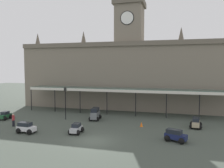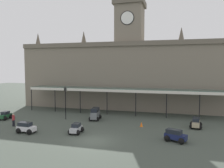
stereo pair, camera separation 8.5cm
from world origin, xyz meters
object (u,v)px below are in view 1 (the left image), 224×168
car_white_estate (26,128)px  traffic_cone (141,124)px  car_navy_estate (175,136)px  car_grey_van (95,114)px  victorian_lamppost (65,99)px  car_beige_estate (196,123)px  pedestrian_crossing_forecourt (13,120)px  car_silver_sedan (76,129)px  car_green_sedan (5,116)px

car_white_estate → traffic_cone: bearing=26.5°
car_white_estate → car_navy_estate: bearing=4.9°
car_white_estate → traffic_cone: 14.33m
car_grey_van → victorian_lamppost: size_ratio=0.51×
car_beige_estate → pedestrian_crossing_forecourt: 23.79m
car_grey_van → car_silver_sedan: size_ratio=1.19×
car_navy_estate → victorian_lamppost: victorian_lamppost is taller
car_silver_sedan → car_green_sedan: size_ratio=0.99×
car_beige_estate → pedestrian_crossing_forecourt: size_ratio=1.40×
car_silver_sedan → car_navy_estate: bearing=0.4°
victorian_lamppost → car_silver_sedan: bearing=-54.1°
car_beige_estate → car_silver_sedan: (-13.85, -6.33, -0.06)m
car_green_sedan → victorian_lamppost: victorian_lamppost is taller
car_navy_estate → car_white_estate: bearing=-175.1°
car_navy_estate → car_grey_van: bearing=148.6°
car_beige_estate → car_white_estate: bearing=-158.6°
victorian_lamppost → traffic_cone: victorian_lamppost is taller
pedestrian_crossing_forecourt → victorian_lamppost: (4.81, 5.41, 2.13)m
car_beige_estate → victorian_lamppost: (-18.31, -0.18, 2.48)m
car_silver_sedan → pedestrian_crossing_forecourt: bearing=175.5°
car_navy_estate → car_silver_sedan: (-11.28, -0.08, -0.06)m
car_navy_estate → car_green_sedan: car_navy_estate is taller
car_green_sedan → pedestrian_crossing_forecourt: 5.01m
car_navy_estate → car_silver_sedan: car_navy_estate is taller
car_white_estate → car_grey_van: bearing=55.9°
car_navy_estate → car_beige_estate: same height
car_white_estate → pedestrian_crossing_forecourt: size_ratio=1.37×
victorian_lamppost → car_white_estate: bearing=-100.1°
car_beige_estate → car_grey_van: bearing=177.1°
car_silver_sedan → car_grey_van: bearing=90.9°
car_green_sedan → victorian_lamppost: 9.42m
car_silver_sedan → traffic_cone: (7.02, 5.01, -0.19)m
car_white_estate → car_beige_estate: size_ratio=0.98×
car_navy_estate → victorian_lamppost: bearing=158.9°
car_green_sedan → car_silver_sedan: bearing=-16.0°
car_white_estate → car_silver_sedan: (5.80, 1.38, -0.06)m
car_navy_estate → car_green_sedan: 24.78m
car_beige_estate → car_green_sedan: 27.19m
car_silver_sedan → car_beige_estate: bearing=24.6°
car_white_estate → car_beige_estate: bearing=21.4°
car_white_estate → car_beige_estate: (19.66, 7.72, 0.00)m
car_beige_estate → car_green_sedan: (-27.07, -2.53, -0.06)m
car_grey_van → car_beige_estate: (13.96, -0.70, -0.24)m
car_white_estate → pedestrian_crossing_forecourt: bearing=148.5°
car_grey_van → car_beige_estate: size_ratio=1.07×
car_silver_sedan → traffic_cone: 8.62m
car_white_estate → car_navy_estate: same height
car_silver_sedan → car_green_sedan: 13.75m
car_green_sedan → pedestrian_crossing_forecourt: bearing=-37.8°
car_grey_van → car_beige_estate: 13.98m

